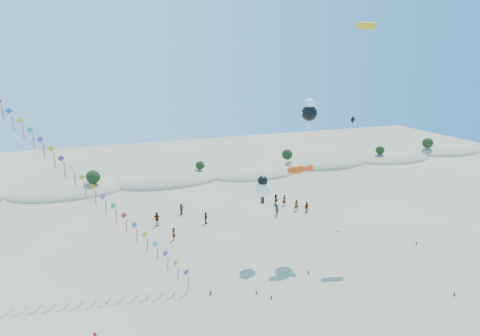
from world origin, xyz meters
name	(u,v)px	position (x,y,z in m)	size (l,w,h in m)	color
dune_ridge	(173,180)	(1.06, 45.14, 0.11)	(145.30, 11.49, 5.57)	tan
kite_train	(84,180)	(-12.39, 15.61, 10.08)	(18.77, 12.23, 19.25)	#3F2D1E
fish_kite	(299,169)	(8.57, 13.59, 9.58)	(7.54, 7.53, 10.09)	#3F2D1E
cartoon_kite_low	(263,188)	(4.86, 14.55, 7.70)	(4.22, 7.66, 8.99)	#3F2D1E
cartoon_kite_high	(309,111)	(11.27, 16.79, 15.08)	(4.59, 8.39, 16.49)	#3F2D1E
parafoil_kite	(368,32)	(18.57, 17.35, 23.57)	(2.21, 16.93, 24.60)	#3F2D1E
dark_kite	(370,153)	(21.47, 18.94, 9.16)	(2.12, 11.82, 13.40)	#3F2D1E
beachgoers	(239,210)	(6.38, 26.11, 0.81)	(21.29, 8.63, 1.81)	slate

